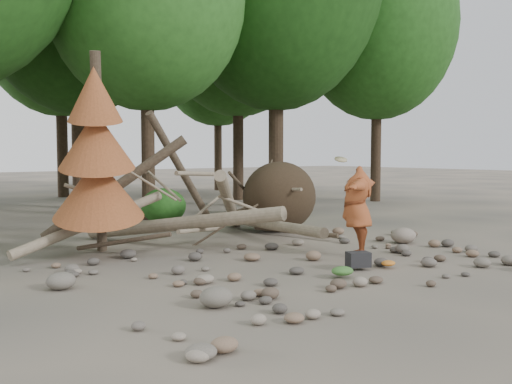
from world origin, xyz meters
TOP-DOWN VIEW (x-y plane):
  - ground at (0.00, 0.00)m, footprint 120.00×120.00m
  - deadfall_pile at (2.02, 4.24)m, footprint 8.55×5.24m
  - dead_conifer at (-3.12, 3.37)m, footprint 2.06×2.16m
  - bush_mid at (0.80, 7.80)m, footprint 1.40×1.40m
  - bush_right at (5.00, 7.00)m, footprint 2.00×2.00m
  - frisbee_thrower at (1.38, 0.26)m, footprint 2.30×1.70m
  - backpack at (0.38, -0.69)m, footprint 0.50×0.42m
  - cloth_green at (-0.38, -1.01)m, footprint 0.43×0.35m
  - cloth_orange at (0.93, -0.96)m, footprint 0.30×0.24m
  - boulder_front_left at (-3.22, -1.24)m, footprint 0.50×0.45m
  - boulder_mid_right at (3.65, 0.80)m, footprint 0.64×0.58m
  - boulder_mid_left at (-4.64, 1.20)m, footprint 0.48×0.43m

SIDE VIEW (x-z plane):
  - ground at x=0.00m, z-range 0.00..0.00m
  - cloth_orange at x=0.93m, z-range 0.00..0.11m
  - cloth_green at x=-0.38m, z-range 0.00..0.16m
  - backpack at x=0.38m, z-range 0.00..0.28m
  - boulder_mid_left at x=-4.64m, z-range 0.00..0.29m
  - boulder_front_left at x=-3.22m, z-range 0.00..0.30m
  - boulder_mid_right at x=3.65m, z-range 0.00..0.39m
  - bush_mid at x=0.80m, z-range 0.00..1.12m
  - bush_right at x=5.00m, z-range 0.00..1.60m
  - deadfall_pile at x=2.02m, z-range -0.70..2.60m
  - frisbee_thrower at x=1.38m, z-range -0.03..2.06m
  - dead_conifer at x=-3.12m, z-range -0.06..4.29m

